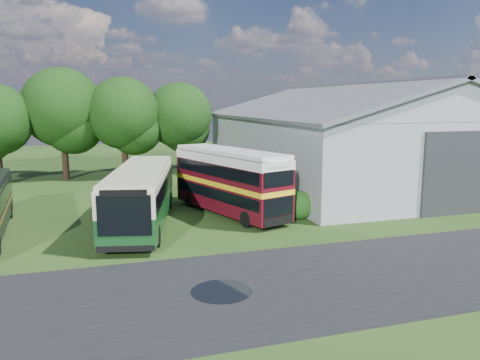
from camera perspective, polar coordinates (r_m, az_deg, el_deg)
name	(u,v)px	position (r m, az deg, el deg)	size (l,w,h in m)	color
ground	(237,261)	(20.18, -0.36, -9.81)	(120.00, 120.00, 0.00)	#1B3811
asphalt_road	(334,278)	(18.70, 11.44, -11.61)	(60.00, 8.00, 0.02)	black
puddle	(221,292)	(17.11, -2.27, -13.47)	(2.20, 2.20, 0.01)	black
storage_shed	(353,133)	(39.99, 13.66, 5.64)	(18.80, 24.80, 8.15)	gray
tree_mid	(62,108)	(43.08, -20.86, 8.24)	(6.80, 6.80, 9.60)	black
tree_right_a	(123,113)	(42.10, -14.04, 7.88)	(6.26, 6.26, 8.83)	black
tree_right_b	(179,116)	(43.50, -7.45, 7.80)	(5.98, 5.98, 8.45)	black
shrub_front	(299,218)	(27.49, 7.17, -4.62)	(1.70, 1.70, 1.70)	#194714
shrub_mid	(285,211)	(29.27, 5.54, -3.72)	(1.60, 1.60, 1.60)	#194714
bus_green_single	(142,195)	(25.98, -11.91, -1.77)	(5.14, 11.78, 3.16)	black
bus_maroon_double	(230,182)	(27.89, -1.26, -0.26)	(5.02, 9.33, 3.90)	black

